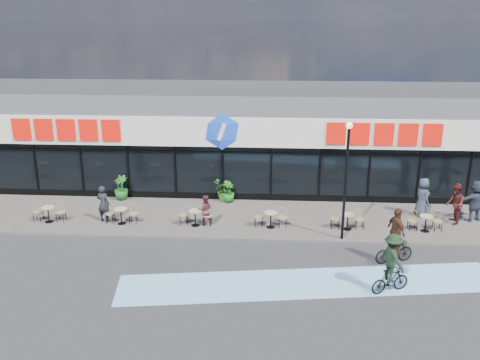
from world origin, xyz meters
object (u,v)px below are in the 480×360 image
object	(u,v)px
lamp_post	(346,171)
potted_plant_right	(228,191)
pedestrian_a	(455,204)
pedestrian_b	(422,197)
patron_left	(103,204)
cyclist_b	(395,240)
patron_right	(205,210)
cyclist_a	(392,265)
pedestrian_c	(475,201)
potted_plant_left	(121,188)
potted_plant_mid	(224,191)

from	to	relation	value
lamp_post	potted_plant_right	distance (m)	7.25
pedestrian_a	pedestrian_b	distance (m)	1.52
patron_left	cyclist_b	size ratio (longest dim) A/B	0.76
pedestrian_a	patron_right	bearing A→B (deg)	-77.94
lamp_post	patron_right	bearing A→B (deg)	168.85
cyclist_a	cyclist_b	xyz separation A→B (m)	(0.65, 2.30, -0.09)
potted_plant_right	pedestrian_c	size ratio (longest dim) A/B	0.58
potted_plant_left	patron_left	distance (m)	2.99
potted_plant_right	potted_plant_mid	bearing A→B (deg)	163.07
pedestrian_c	potted_plant_right	bearing A→B (deg)	-30.32
patron_left	pedestrian_b	xyz separation A→B (m)	(15.08, 1.66, 0.07)
potted_plant_right	pedestrian_b	bearing A→B (deg)	-7.83
potted_plant_left	potted_plant_right	bearing A→B (deg)	-0.16
lamp_post	cyclist_b	world-z (taller)	lamp_post
potted_plant_left	patron_left	bearing A→B (deg)	-89.17
potted_plant_mid	pedestrian_a	bearing A→B (deg)	-11.75
potted_plant_left	cyclist_b	distance (m)	14.19
lamp_post	cyclist_a	xyz separation A→B (m)	(1.13, -4.26, -2.09)
pedestrian_c	lamp_post	bearing A→B (deg)	-0.63
cyclist_a	potted_plant_left	bearing A→B (deg)	144.78
potted_plant_right	pedestrian_c	distance (m)	11.90
potted_plant_right	cyclist_b	size ratio (longest dim) A/B	0.50
cyclist_a	patron_left	bearing A→B (deg)	155.24
potted_plant_mid	cyclist_a	distance (m)	10.89
potted_plant_mid	potted_plant_right	xyz separation A→B (m)	(0.23, -0.07, -0.00)
pedestrian_b	cyclist_a	world-z (taller)	cyclist_a
patron_right	pedestrian_c	bearing A→B (deg)	174.92
pedestrian_b	pedestrian_c	size ratio (longest dim) A/B	0.96
patron_left	patron_right	world-z (taller)	patron_left
pedestrian_b	cyclist_a	xyz separation A→B (m)	(-3.02, -7.22, 0.02)
pedestrian_a	pedestrian_c	world-z (taller)	pedestrian_c
potted_plant_mid	pedestrian_b	bearing A→B (deg)	-8.05
pedestrian_b	cyclist_a	distance (m)	7.83
potted_plant_mid	cyclist_a	world-z (taller)	cyclist_a
pedestrian_b	pedestrian_c	distance (m)	2.34
pedestrian_a	potted_plant_left	bearing A→B (deg)	-89.91
patron_right	cyclist_b	world-z (taller)	cyclist_b
pedestrian_c	potted_plant_mid	bearing A→B (deg)	-30.49
potted_plant_mid	cyclist_a	xyz separation A→B (m)	(6.68, -8.59, 0.39)
patron_left	pedestrian_b	size ratio (longest dim) A/B	0.92
potted_plant_mid	pedestrian_c	bearing A→B (deg)	-8.75
patron_right	potted_plant_mid	bearing A→B (deg)	-111.55
patron_right	pedestrian_a	distance (m)	11.55
potted_plant_mid	pedestrian_c	distance (m)	12.14
lamp_post	pedestrian_b	xyz separation A→B (m)	(4.16, 2.96, -2.11)
pedestrian_a	cyclist_a	bearing A→B (deg)	-26.11
pedestrian_b	pedestrian_a	bearing A→B (deg)	-141.97
pedestrian_c	cyclist_a	bearing A→B (deg)	30.01
potted_plant_mid	pedestrian_a	xyz separation A→B (m)	(10.93, -2.27, 0.39)
lamp_post	cyclist_b	xyz separation A→B (m)	(1.78, -1.96, -2.18)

